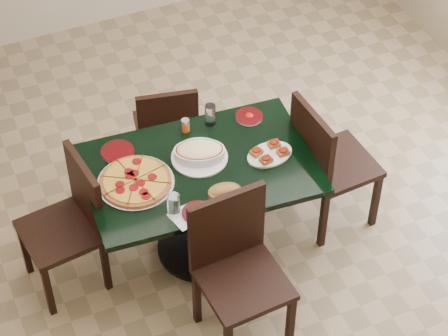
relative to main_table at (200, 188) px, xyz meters
name	(u,v)px	position (x,y,z in m)	size (l,w,h in m)	color
floor	(228,247)	(0.16, -0.06, -0.57)	(5.50, 5.50, 0.00)	#866D4D
main_table	(200,188)	(0.00, 0.00, 0.00)	(1.43, 0.98, 0.75)	black
chair_far	(167,128)	(0.04, 0.68, -0.09)	(0.47, 0.47, 0.85)	black
chair_near	(236,262)	(-0.04, -0.61, -0.01)	(0.49, 0.49, 1.00)	black
chair_right	(325,159)	(0.82, -0.08, -0.01)	(0.49, 0.49, 0.99)	black
chair_left	(72,218)	(-0.78, 0.12, -0.04)	(0.49, 0.49, 0.93)	black
pepperoni_pizza	(136,181)	(-0.40, 0.02, 0.20)	(0.45, 0.45, 0.04)	silver
lasagna_casserole	(199,153)	(0.03, 0.07, 0.23)	(0.36, 0.34, 0.09)	silver
bread_basket	(225,193)	(0.03, -0.29, 0.22)	(0.21, 0.16, 0.09)	brown
bruschetta_platter	(270,153)	(0.42, -0.08, 0.21)	(0.31, 0.23, 0.05)	silver
side_plate_near	(198,213)	(-0.16, -0.35, 0.19)	(0.19, 0.19, 0.02)	silver
side_plate_far_r	(249,116)	(0.45, 0.28, 0.19)	(0.17, 0.17, 0.03)	silver
side_plate_far_l	(118,152)	(-0.41, 0.31, 0.19)	(0.20, 0.20, 0.02)	silver
napkin_setting	(186,217)	(-0.22, -0.34, 0.18)	(0.19, 0.19, 0.01)	white
water_glass_a	(210,115)	(0.21, 0.33, 0.25)	(0.07, 0.07, 0.14)	white
water_glass_b	(174,206)	(-0.28, -0.30, 0.26)	(0.07, 0.07, 0.16)	white
pepper_shaker	(185,125)	(0.04, 0.33, 0.23)	(0.05, 0.05, 0.09)	#D44316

